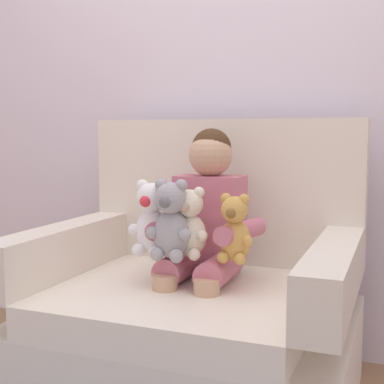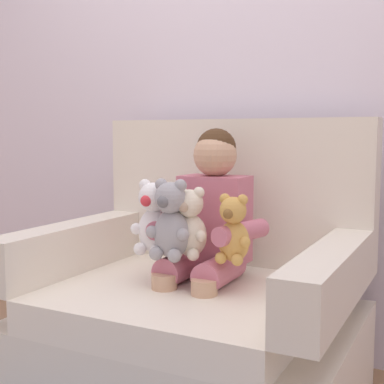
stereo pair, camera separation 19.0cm
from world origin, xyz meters
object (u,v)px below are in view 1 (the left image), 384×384
at_px(armchair, 196,313).
at_px(plush_honey, 235,230).
at_px(plush_grey, 171,222).
at_px(plush_white, 152,220).
at_px(plush_cream, 190,225).
at_px(seated_child, 204,225).

xyz_separation_m(armchair, plush_honey, (0.18, -0.10, 0.36)).
bearing_deg(plush_grey, plush_white, 154.62).
xyz_separation_m(plush_cream, plush_honey, (0.17, -0.00, -0.01)).
bearing_deg(plush_honey, armchair, 171.67).
height_order(plush_honey, plush_white, plush_white).
relative_size(armchair, plush_honey, 4.91).
distance_m(seated_child, plush_white, 0.21).
distance_m(armchair, seated_child, 0.35).
relative_size(seated_child, plush_grey, 2.83).
distance_m(seated_child, plush_cream, 0.13).
xyz_separation_m(armchair, seated_child, (0.02, 0.03, 0.35)).
bearing_deg(seated_child, armchair, -129.82).
bearing_deg(seated_child, plush_honey, -37.68).
xyz_separation_m(armchair, plush_cream, (0.01, -0.10, 0.36)).
bearing_deg(plush_honey, seated_child, 161.22).
bearing_deg(armchair, plush_cream, -82.47).
xyz_separation_m(plush_grey, plush_white, (-0.10, 0.04, -0.00)).
height_order(armchair, plush_white, armchair).
height_order(plush_grey, plush_cream, plush_grey).
relative_size(armchair, plush_grey, 4.09).
bearing_deg(plush_grey, seated_child, 67.55).
height_order(seated_child, plush_grey, seated_child).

